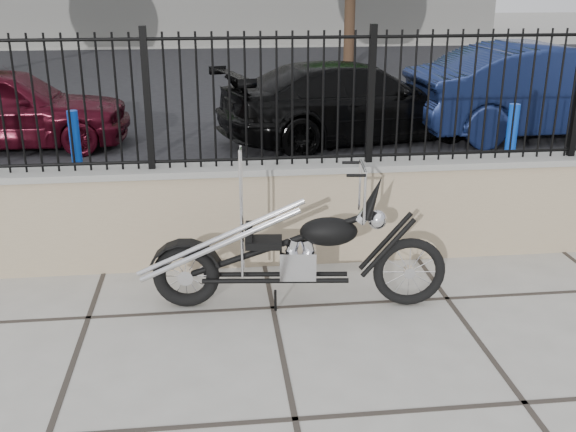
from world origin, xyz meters
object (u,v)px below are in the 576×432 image
(chopper_motorcycle, at_px, (292,229))
(car_black, at_px, (353,102))
(car_red, at_px, (5,107))
(car_blue, at_px, (551,91))

(chopper_motorcycle, xyz_separation_m, car_black, (1.71, 5.81, -0.04))
(car_red, height_order, car_blue, car_blue)
(car_red, relative_size, car_black, 0.85)
(car_black, bearing_deg, chopper_motorcycle, 148.45)
(chopper_motorcycle, height_order, car_black, chopper_motorcycle)
(car_black, bearing_deg, car_blue, -106.50)
(car_red, height_order, car_black, car_red)
(car_black, height_order, car_blue, car_blue)
(car_blue, bearing_deg, car_black, 86.39)
(car_blue, bearing_deg, car_red, 86.49)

